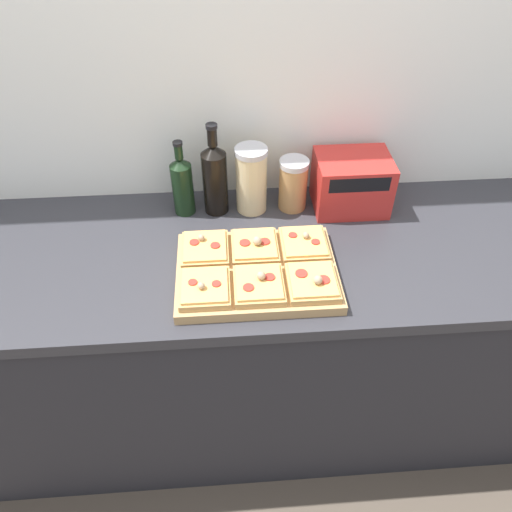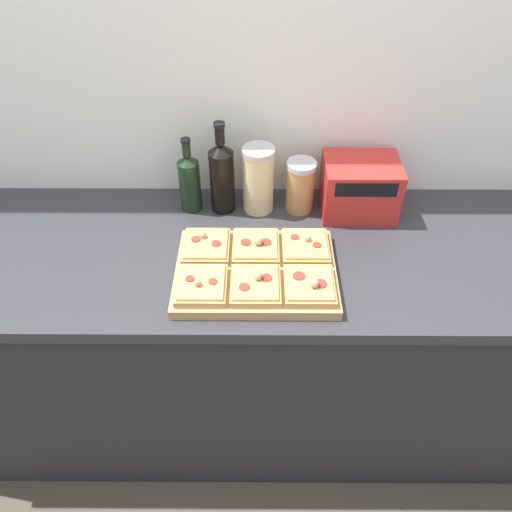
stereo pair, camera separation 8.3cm
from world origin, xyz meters
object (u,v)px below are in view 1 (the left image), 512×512
Objects in this scene: cutting_board at (257,272)px; grain_jar_short at (293,184)px; grain_jar_tall at (251,180)px; wine_bottle at (215,177)px; toaster_oven at (351,183)px; olive_oil_bottle at (182,184)px.

grain_jar_short is (0.14, 0.33, 0.07)m from cutting_board.
wine_bottle is at bearing 180.00° from grain_jar_tall.
wine_bottle is at bearing 179.10° from toaster_oven.
olive_oil_bottle is at bearing 180.00° from grain_jar_tall.
cutting_board is 1.74× the size of toaster_oven.
olive_oil_bottle is at bearing 123.41° from cutting_board.
grain_jar_short is (0.14, 0.00, -0.02)m from grain_jar_tall.
grain_jar_short is (0.36, 0.00, -0.02)m from olive_oil_bottle.
grain_jar_tall is at bearing 88.99° from cutting_board.
cutting_board is at bearing -56.59° from olive_oil_bottle.
cutting_board is at bearing -113.71° from grain_jar_short.
grain_jar_tall is at bearing -0.00° from wine_bottle.
olive_oil_bottle reaches higher than toaster_oven.
grain_jar_tall reaches higher than grain_jar_short.
cutting_board is 1.46× the size of wine_bottle.
wine_bottle is (0.11, 0.00, 0.02)m from olive_oil_bottle.
olive_oil_bottle reaches higher than cutting_board.
grain_jar_tall is (0.01, 0.33, 0.10)m from cutting_board.
toaster_oven is (0.19, -0.01, 0.00)m from grain_jar_short.
wine_bottle is at bearing 108.67° from cutting_board.
toaster_oven is at bearing 43.62° from cutting_board.
cutting_board is at bearing -136.38° from toaster_oven.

